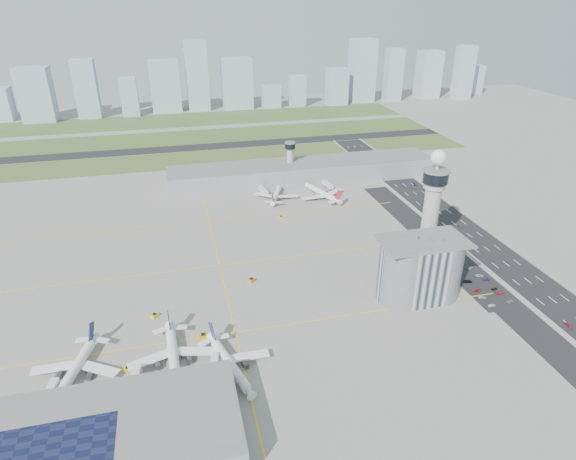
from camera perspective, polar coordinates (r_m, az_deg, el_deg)
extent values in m
plane|color=gray|center=(249.69, 1.93, -6.56)|extent=(1000.00, 1000.00, 0.00)
cube|color=#4B5F2D|center=(449.10, -8.40, 8.49)|extent=(480.00, 50.00, 0.08)
cube|color=#455E2C|center=(520.85, -9.32, 10.91)|extent=(480.00, 60.00, 0.08)
cube|color=#4A602D|center=(598.27, -10.07, 12.85)|extent=(480.00, 70.00, 0.08)
cube|color=black|center=(484.37, -8.89, 9.77)|extent=(480.00, 22.00, 0.10)
cube|color=black|center=(298.26, 23.77, -3.13)|extent=(28.00, 500.00, 0.10)
cube|color=#9E9E99|center=(290.10, 21.57, -3.41)|extent=(0.60, 500.00, 1.20)
cube|color=#9E9E99|center=(306.36, 25.89, -2.67)|extent=(0.60, 500.00, 1.20)
cube|color=black|center=(277.48, 20.79, -4.80)|extent=(18.00, 260.00, 0.08)
cube|color=black|center=(268.24, 21.81, -6.12)|extent=(20.00, 44.00, 0.10)
cube|color=yellow|center=(219.30, -6.23, -12.02)|extent=(260.00, 0.60, 0.01)
cube|color=yellow|center=(268.83, -8.07, -4.23)|extent=(260.00, 0.60, 0.01)
cube|color=yellow|center=(321.94, -9.30, 1.07)|extent=(260.00, 0.60, 0.01)
cube|color=yellow|center=(268.83, -8.07, -4.23)|extent=(0.60, 260.00, 0.01)
cylinder|color=#ADAAA5|center=(270.70, 16.39, 0.86)|extent=(8.40, 8.40, 48.00)
cylinder|color=#ADAAA5|center=(262.41, 16.99, 5.20)|extent=(11.00, 11.00, 4.00)
cylinder|color=black|center=(261.07, 17.11, 6.02)|extent=(13.00, 13.00, 6.00)
cylinder|color=slate|center=(259.95, 17.21, 6.74)|extent=(14.00, 14.00, 1.00)
cylinder|color=#ADAAA5|center=(259.17, 17.28, 7.26)|extent=(1.60, 1.60, 5.00)
sphere|color=white|center=(257.83, 17.41, 8.21)|extent=(8.00, 8.00, 8.00)
cylinder|color=#ADAAA5|center=(382.21, 0.24, 7.79)|extent=(5.00, 5.00, 28.00)
cylinder|color=black|center=(377.71, 0.25, 9.95)|extent=(8.00, 8.00, 4.00)
cylinder|color=slate|center=(377.01, 0.25, 10.31)|extent=(8.60, 8.60, 0.80)
cube|color=#B2B2B7|center=(242.67, 15.37, -4.50)|extent=(18.00, 24.00, 30.00)
cylinder|color=#B2B2B7|center=(238.72, 13.46, -4.80)|extent=(24.00, 24.00, 30.00)
cylinder|color=#B2B2B7|center=(246.89, 17.21, -4.20)|extent=(24.00, 24.00, 30.00)
cube|color=slate|center=(235.41, 15.81, -1.27)|extent=(42.00, 24.00, 0.80)
cube|color=slate|center=(234.27, 14.23, -0.77)|extent=(6.00, 5.00, 3.00)
cube|color=slate|center=(235.71, 17.14, -1.07)|extent=(5.00, 4.00, 2.40)
cube|color=gray|center=(384.93, 1.77, 6.89)|extent=(210.00, 32.00, 15.00)
cube|color=slate|center=(382.38, 1.79, 8.01)|extent=(210.00, 32.00, 0.80)
cube|color=gray|center=(178.68, -20.33, -22.29)|extent=(84.00, 42.00, 12.00)
cube|color=slate|center=(174.10, -20.68, -20.88)|extent=(84.00, 42.00, 0.80)
cube|color=black|center=(173.46, -26.88, -22.36)|extent=(40.00, 22.00, 0.20)
imported|color=white|center=(253.54, 23.00, -8.21)|extent=(3.63, 1.48, 1.23)
imported|color=gray|center=(258.00, 22.02, -7.37)|extent=(4.14, 1.94, 1.31)
imported|color=#B12536|center=(262.76, 21.52, -6.65)|extent=(4.22, 2.20, 1.13)
imported|color=black|center=(268.42, 20.55, -5.71)|extent=(4.67, 2.36, 1.30)
imported|color=#0D2651|center=(273.35, 19.48, -4.92)|extent=(3.86, 2.08, 1.25)
imported|color=silver|center=(276.88, 18.89, -4.40)|extent=(3.95, 1.58, 1.28)
imported|color=gray|center=(260.02, 24.88, -7.71)|extent=(4.18, 2.30, 1.11)
imported|color=#AC253E|center=(264.99, 23.85, -6.81)|extent=(4.38, 1.96, 1.25)
imported|color=black|center=(267.28, 23.28, -6.40)|extent=(3.61, 1.89, 1.17)
imported|color=#191449|center=(273.57, 22.45, -5.45)|extent=(3.72, 1.49, 1.20)
imported|color=silver|center=(275.98, 21.77, -5.03)|extent=(4.39, 2.31, 1.18)
imported|color=gray|center=(281.16, 20.80, -4.24)|extent=(4.68, 2.49, 1.29)
imported|color=#9E1D3A|center=(255.14, 30.33, -9.71)|extent=(1.57, 3.87, 1.31)
imported|color=black|center=(327.96, 19.71, 0.39)|extent=(1.62, 3.71, 1.19)
imported|color=navy|center=(391.54, 14.79, 5.27)|extent=(2.63, 4.51, 1.18)
imported|color=#A0A1AD|center=(438.21, 9.26, 8.06)|extent=(2.09, 3.94, 1.28)
cube|color=#9EADC1|center=(642.45, -27.67, 14.02)|extent=(35.81, 28.65, 60.36)
cube|color=#9EADC1|center=(636.13, -22.78, 15.15)|extent=(25.49, 20.39, 66.89)
cube|color=#9EADC1|center=(631.14, -18.27, 14.76)|extent=(20.04, 16.03, 45.20)
cube|color=#9EADC1|center=(646.92, -14.34, 16.22)|extent=(35.76, 28.61, 61.22)
cube|color=#9EADC1|center=(641.12, -10.72, 17.48)|extent=(26.33, 21.06, 83.39)
cube|color=#9EADC1|center=(648.41, -6.08, 16.92)|extent=(36.96, 29.57, 62.11)
cube|color=#9EADC1|center=(650.32, -2.00, 15.53)|extent=(23.01, 18.41, 27.75)
cube|color=#9EADC1|center=(656.95, 1.11, 16.15)|extent=(20.22, 16.18, 38.97)
cube|color=#9EADC1|center=(670.06, 5.81, 16.57)|extent=(26.14, 20.92, 46.89)
cube|color=#9EADC1|center=(692.29, 8.76, 18.16)|extent=(32.26, 25.81, 81.20)
cube|color=#9EADC1|center=(704.45, 12.38, 17.50)|extent=(21.59, 17.28, 68.75)
cube|color=#9EADC1|center=(739.56, 16.30, 17.27)|extent=(30.25, 24.20, 63.40)
cube|color=#9EADC1|center=(744.44, 20.08, 17.13)|extent=(23.04, 18.43, 71.56)
cube|color=#9EADC1|center=(789.19, 21.14, 16.28)|extent=(22.64, 18.11, 41.06)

